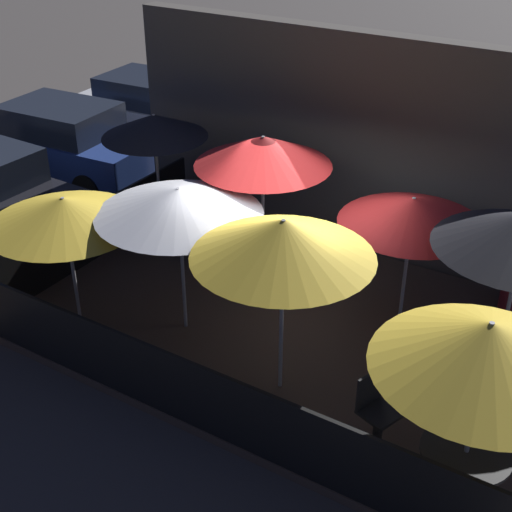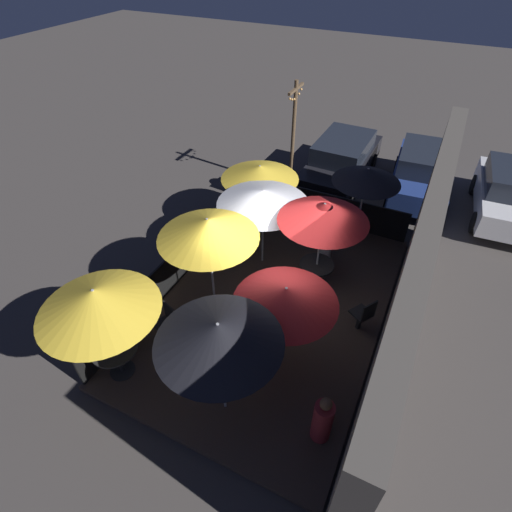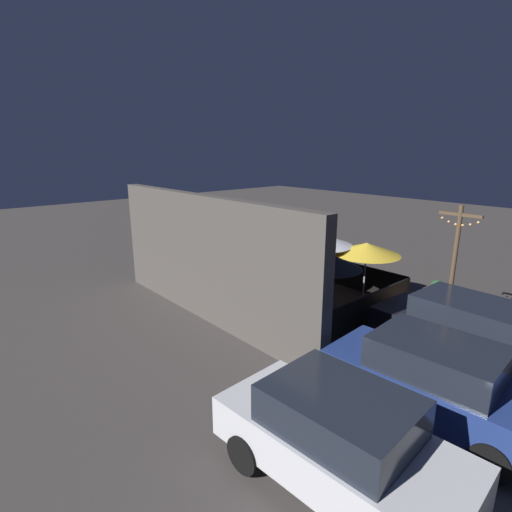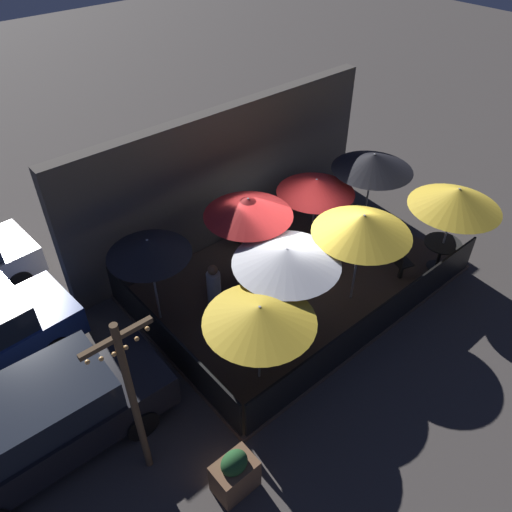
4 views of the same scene
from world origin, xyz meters
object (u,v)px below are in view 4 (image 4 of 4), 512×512
at_px(dining_table_1, 249,264).
at_px(planter_box, 235,473).
at_px(patio_umbrella_5, 260,314).
at_px(light_post, 132,396).
at_px(patio_umbrella_3, 148,247).
at_px(parked_car_0, 45,419).
at_px(patio_umbrella_6, 363,224).
at_px(patio_umbrella_4, 287,256).
at_px(dining_table_0, 442,248).
at_px(patron_0, 311,193).
at_px(patio_chair_1, 240,227).
at_px(patio_umbrella_7, 316,186).
at_px(patio_chair_0, 401,262).
at_px(patron_1, 214,288).
at_px(patio_umbrella_1, 248,207).
at_px(patio_umbrella_0, 457,198).
at_px(patio_umbrella_2, 373,162).

height_order(dining_table_1, planter_box, planter_box).
relative_size(patio_umbrella_5, light_post, 0.60).
height_order(patio_umbrella_3, parked_car_0, patio_umbrella_3).
xyz_separation_m(patio_umbrella_5, light_post, (-2.67, -0.10, 0.09)).
relative_size(patio_umbrella_6, light_post, 0.67).
relative_size(planter_box, light_post, 0.28).
xyz_separation_m(patio_umbrella_4, dining_table_0, (4.37, -1.10, -1.38)).
xyz_separation_m(dining_table_1, patron_0, (3.54, 1.36, -0.07)).
distance_m(patio_chair_1, light_post, 6.62).
bearing_deg(patio_umbrella_4, light_post, -168.27).
bearing_deg(patio_umbrella_7, patio_umbrella_4, -147.13).
bearing_deg(patio_chair_0, patron_1, 170.38).
bearing_deg(patio_umbrella_4, patron_0, 37.47).
distance_m(patio_umbrella_3, patio_umbrella_7, 4.64).
relative_size(patio_umbrella_5, patio_umbrella_6, 0.89).
xyz_separation_m(patio_umbrella_3, patio_umbrella_6, (3.84, -2.41, 0.10)).
distance_m(patio_umbrella_3, patio_chair_1, 3.69).
bearing_deg(patio_chair_1, dining_table_0, 69.88).
relative_size(patio_umbrella_7, dining_table_0, 2.20).
height_order(patio_umbrella_1, patio_umbrella_6, patio_umbrella_1).
height_order(patio_umbrella_1, patio_umbrella_7, patio_umbrella_1).
height_order(patio_umbrella_5, light_post, light_post).
xyz_separation_m(patio_umbrella_0, patio_umbrella_6, (-2.55, 0.68, 0.06)).
bearing_deg(planter_box, patio_chair_1, 49.94).
height_order(dining_table_0, patio_chair_0, patio_chair_0).
height_order(patio_umbrella_4, patio_umbrella_7, patio_umbrella_4).
height_order(patio_umbrella_1, light_post, light_post).
height_order(patio_umbrella_2, planter_box, patio_umbrella_2).
bearing_deg(patio_umbrella_6, parked_car_0, 171.93).
xyz_separation_m(patio_umbrella_3, patio_chair_1, (3.21, 1.00, -1.53)).
distance_m(patio_umbrella_6, parked_car_0, 7.18).
relative_size(patio_umbrella_6, planter_box, 2.38).
xyz_separation_m(patio_umbrella_0, planter_box, (-7.50, -1.05, -1.75)).
distance_m(dining_table_1, parked_car_0, 5.57).
xyz_separation_m(patio_umbrella_4, patio_chair_1, (1.19, 2.99, -1.47)).
bearing_deg(patron_0, patio_umbrella_4, 63.81).
distance_m(patio_chair_0, patio_chair_1, 4.24).
xyz_separation_m(patio_umbrella_6, patio_umbrella_7, (0.78, 2.10, -0.32)).
bearing_deg(patio_umbrella_3, patio_umbrella_7, -3.80).
height_order(patron_0, light_post, light_post).
relative_size(patio_umbrella_4, patio_chair_0, 2.39).
bearing_deg(dining_table_0, patio_umbrella_5, 176.35).
distance_m(patio_umbrella_7, parked_car_0, 7.91).
bearing_deg(patio_umbrella_7, dining_table_0, -57.64).
bearing_deg(patio_umbrella_5, patron_0, 35.27).
bearing_deg(patio_umbrella_7, patio_umbrella_5, -148.63).
height_order(patio_umbrella_2, patio_umbrella_3, patio_umbrella_2).
distance_m(patio_umbrella_2, dining_table_1, 4.15).
bearing_deg(dining_table_0, patio_chair_1, 127.82).
distance_m(dining_table_0, patio_chair_0, 1.19).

